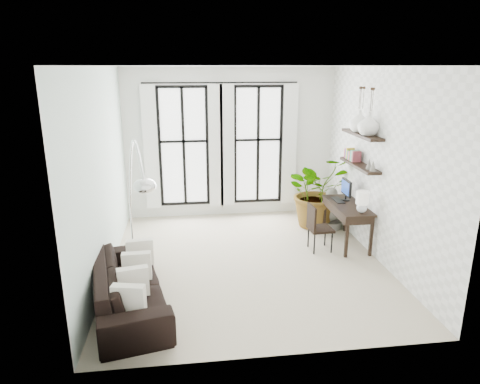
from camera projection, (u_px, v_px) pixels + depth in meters
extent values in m
plane|color=#BAAD93|center=(246.00, 261.00, 7.29)|extent=(5.00, 5.00, 0.00)
plane|color=white|center=(247.00, 66.00, 6.38)|extent=(5.00, 5.00, 0.00)
plane|color=silver|center=(102.00, 175.00, 6.56)|extent=(0.00, 5.00, 5.00)
plane|color=white|center=(380.00, 166.00, 7.11)|extent=(0.00, 5.00, 5.00)
plane|color=white|center=(230.00, 143.00, 9.21)|extent=(4.50, 0.00, 4.50)
cube|color=white|center=(184.00, 147.00, 9.08)|extent=(1.00, 0.02, 2.50)
cube|color=white|center=(151.00, 149.00, 8.90)|extent=(0.30, 0.04, 2.60)
cube|color=white|center=(216.00, 147.00, 9.07)|extent=(0.30, 0.04, 2.60)
cube|color=white|center=(258.00, 145.00, 9.27)|extent=(1.00, 0.02, 2.50)
cube|color=white|center=(227.00, 147.00, 9.09)|extent=(0.30, 0.04, 2.60)
cube|color=white|center=(290.00, 145.00, 9.26)|extent=(0.30, 0.04, 2.60)
cylinder|color=black|center=(221.00, 83.00, 8.71)|extent=(3.20, 0.03, 0.03)
cube|color=black|center=(359.00, 165.00, 7.63)|extent=(0.25, 1.30, 0.05)
cube|color=black|center=(362.00, 135.00, 7.48)|extent=(0.25, 1.30, 0.05)
cube|color=#B1382C|center=(348.00, 153.00, 8.12)|extent=(0.16, 0.04, 0.18)
cube|color=#3231AC|center=(349.00, 153.00, 8.08)|extent=(0.16, 0.04, 0.18)
cube|color=yellow|center=(350.00, 154.00, 8.04)|extent=(0.16, 0.03, 0.18)
cube|color=green|center=(351.00, 154.00, 7.99)|extent=(0.16, 0.03, 0.18)
cube|color=#8753C3|center=(352.00, 155.00, 7.95)|extent=(0.16, 0.03, 0.18)
cube|color=orange|center=(353.00, 155.00, 7.91)|extent=(0.16, 0.03, 0.18)
cube|color=#454545|center=(354.00, 156.00, 7.86)|extent=(0.16, 0.03, 0.18)
cube|color=#37C3A9|center=(355.00, 156.00, 7.82)|extent=(0.16, 0.03, 0.18)
cube|color=gray|center=(356.00, 157.00, 7.78)|extent=(0.16, 0.03, 0.18)
cube|color=brown|center=(357.00, 157.00, 7.74)|extent=(0.16, 0.03, 0.18)
cone|color=gray|center=(369.00, 164.00, 7.22)|extent=(0.10, 0.10, 0.18)
cone|color=gray|center=(373.00, 166.00, 7.07)|extent=(0.10, 0.10, 0.18)
imported|color=black|center=(128.00, 285.00, 5.82)|extent=(1.32, 2.37, 0.65)
cube|color=silver|center=(129.00, 301.00, 5.12)|extent=(0.40, 0.12, 0.40)
cube|color=silver|center=(133.00, 282.00, 5.56)|extent=(0.40, 0.12, 0.40)
cube|color=silver|center=(137.00, 266.00, 6.00)|extent=(0.40, 0.12, 0.40)
cube|color=silver|center=(140.00, 252.00, 6.45)|extent=(0.40, 0.12, 0.40)
imported|color=#2D7228|center=(318.00, 191.00, 8.75)|extent=(1.61, 1.48, 1.50)
cube|color=black|center=(348.00, 205.00, 7.82)|extent=(0.55, 1.30, 0.04)
cube|color=black|center=(346.00, 210.00, 7.84)|extent=(0.50, 1.24, 0.12)
cube|color=black|center=(347.00, 238.00, 7.33)|extent=(0.05, 0.05, 0.72)
cube|color=black|center=(371.00, 237.00, 7.38)|extent=(0.05, 0.05, 0.72)
cube|color=black|center=(325.00, 215.00, 8.47)|extent=(0.05, 0.05, 0.72)
cube|color=black|center=(346.00, 214.00, 8.53)|extent=(0.05, 0.05, 0.72)
cube|color=black|center=(346.00, 187.00, 7.99)|extent=(0.04, 0.42, 0.30)
cube|color=navy|center=(345.00, 187.00, 7.99)|extent=(0.00, 0.36, 0.24)
cube|color=black|center=(338.00, 200.00, 8.04)|extent=(0.15, 0.40, 0.02)
sphere|color=silver|center=(362.00, 208.00, 7.32)|extent=(0.18, 0.18, 0.18)
cylinder|color=white|center=(363.00, 198.00, 7.27)|extent=(0.22, 0.22, 0.22)
cube|color=black|center=(320.00, 229.00, 7.64)|extent=(0.42, 0.42, 0.04)
cube|color=black|center=(311.00, 218.00, 7.55)|extent=(0.06, 0.41, 0.45)
cylinder|color=black|center=(314.00, 244.00, 7.53)|extent=(0.03, 0.03, 0.38)
cylinder|color=black|center=(331.00, 243.00, 7.57)|extent=(0.03, 0.03, 0.38)
cylinder|color=black|center=(309.00, 237.00, 7.83)|extent=(0.03, 0.03, 0.38)
cylinder|color=black|center=(326.00, 236.00, 7.87)|extent=(0.03, 0.03, 0.38)
cylinder|color=silver|center=(134.00, 258.00, 7.29)|extent=(0.33, 0.33, 0.09)
cylinder|color=silver|center=(132.00, 233.00, 7.16)|extent=(0.03, 0.03, 0.93)
ellipsoid|color=silver|center=(145.00, 186.00, 5.51)|extent=(0.30, 0.30, 0.19)
cylinder|color=gray|center=(330.00, 224.00, 8.82)|extent=(0.47, 0.47, 0.14)
ellipsoid|color=gray|center=(331.00, 209.00, 8.73)|extent=(0.43, 0.43, 0.52)
sphere|color=gray|center=(332.00, 193.00, 8.63)|extent=(0.24, 0.24, 0.24)
imported|color=white|center=(369.00, 124.00, 7.18)|extent=(0.37, 0.37, 0.38)
imported|color=white|center=(359.00, 121.00, 7.56)|extent=(0.37, 0.37, 0.38)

